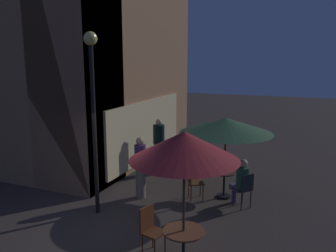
% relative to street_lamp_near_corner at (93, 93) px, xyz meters
% --- Properties ---
extents(ground_plane, '(60.00, 60.00, 0.00)m').
position_rel_street_lamp_near_corner_xyz_m(ground_plane, '(-0.88, -0.91, -2.97)').
color(ground_plane, '#3B322C').
extents(cafe_building, '(7.72, 6.13, 8.45)m').
position_rel_street_lamp_near_corner_xyz_m(cafe_building, '(3.22, 2.53, 1.25)').
color(cafe_building, '#9F714D').
rests_on(cafe_building, ground).
extents(street_lamp_near_corner, '(0.31, 0.31, 4.35)m').
position_rel_street_lamp_near_corner_xyz_m(street_lamp_near_corner, '(0.00, 0.00, 0.00)').
color(street_lamp_near_corner, black).
rests_on(street_lamp_near_corner, ground).
extents(cafe_table_0, '(0.63, 0.63, 0.73)m').
position_rel_street_lamp_near_corner_xyz_m(cafe_table_0, '(2.15, -2.65, -2.48)').
color(cafe_table_0, black).
rests_on(cafe_table_0, ground).
extents(cafe_table_1, '(0.76, 0.76, 0.73)m').
position_rel_street_lamp_near_corner_xyz_m(cafe_table_1, '(-1.29, -2.75, -2.43)').
color(cafe_table_1, black).
rests_on(cafe_table_1, ground).
extents(patio_umbrella_0, '(2.48, 2.48, 2.22)m').
position_rel_street_lamp_near_corner_xyz_m(patio_umbrella_0, '(2.15, -2.65, -0.96)').
color(patio_umbrella_0, black).
rests_on(patio_umbrella_0, ground).
extents(patio_umbrella_1, '(1.92, 1.92, 2.55)m').
position_rel_street_lamp_near_corner_xyz_m(patio_umbrella_1, '(-1.29, -2.75, -0.69)').
color(patio_umbrella_1, black).
rests_on(patio_umbrella_1, ground).
extents(cafe_chair_0, '(0.56, 0.56, 0.87)m').
position_rel_street_lamp_near_corner_xyz_m(cafe_chair_0, '(1.70, -1.90, -2.43)').
color(cafe_chair_0, '#58351A').
rests_on(cafe_chair_0, ground).
extents(cafe_chair_1, '(0.54, 0.54, 0.92)m').
position_rel_street_lamp_near_corner_xyz_m(cafe_chair_1, '(1.65, -3.30, -2.40)').
color(cafe_chair_1, '#212724').
rests_on(cafe_chair_1, ground).
extents(cafe_chair_2, '(0.48, 0.48, 0.94)m').
position_rel_street_lamp_near_corner_xyz_m(cafe_chair_2, '(-1.09, -1.98, -2.41)').
color(cafe_chair_2, '#5C2E16').
rests_on(cafe_chair_2, ground).
extents(patron_seated_0, '(0.50, 0.53, 1.27)m').
position_rel_street_lamp_near_corner_xyz_m(patron_seated_0, '(1.73, -3.19, -2.25)').
color(patron_seated_0, '#524164').
rests_on(patron_seated_0, ground).
extents(patron_standing_1, '(0.37, 0.37, 1.83)m').
position_rel_street_lamp_near_corner_xyz_m(patron_standing_1, '(3.31, -0.17, -2.05)').
color(patron_standing_1, '#254B2E').
rests_on(patron_standing_1, ground).
extents(patron_standing_2, '(0.31, 0.31, 1.70)m').
position_rel_street_lamp_near_corner_xyz_m(patron_standing_2, '(1.25, -0.56, -2.10)').
color(patron_standing_2, '#776A59').
rests_on(patron_standing_2, ground).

